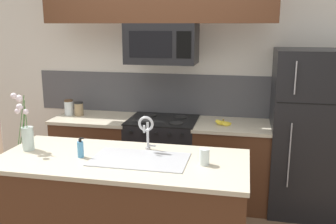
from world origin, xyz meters
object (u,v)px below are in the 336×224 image
Objects in this scene: storage_jar_tall at (69,107)px; sink_faucet at (146,128)px; drinking_glass at (204,157)px; stove_range at (163,158)px; refrigerator at (312,133)px; microwave at (162,44)px; storage_jar_medium at (79,109)px; dish_soap_bottle at (80,149)px; flower_vase at (26,132)px; banana_bunch at (223,123)px.

sink_faucet is (1.23, -1.06, 0.11)m from storage_jar_tall.
sink_faucet is 0.57m from drinking_glass.
stove_range is 1.63m from refrigerator.
microwave reaches higher than storage_jar_tall.
drinking_glass is at bearing -36.23° from storage_jar_tall.
storage_jar_tall is at bearing 143.77° from drinking_glass.
refrigerator is 10.73× the size of storage_jar_medium.
microwave is 4.66× the size of storage_jar_medium.
sink_faucet reaches higher than storage_jar_tall.
microwave is 1.54m from dish_soap_bottle.
microwave is 1.27m from storage_jar_medium.
flower_vase is (-0.52, 0.08, 0.09)m from dish_soap_bottle.
drinking_glass is at bearing -63.75° from microwave.
refrigerator is 9.48× the size of storage_jar_tall.
flower_vase reaches higher than dish_soap_bottle.
banana_bunch reaches higher than stove_range.
banana_bunch is (-0.91, -0.08, 0.08)m from refrigerator.
storage_jar_medium is 2.06m from drinking_glass.
drinking_glass is at bearing 2.35° from dish_soap_bottle.
dish_soap_bottle is 0.54m from flower_vase.
microwave is at bearing -2.70° from storage_jar_medium.
storage_jar_tall is 0.36× the size of flower_vase.
dish_soap_bottle is (0.63, -1.32, -0.01)m from storage_jar_medium.
refrigerator is at bearing 5.02° from banana_bunch.
refrigerator reaches higher than banana_bunch.
stove_range is 1.26m from storage_jar_tall.
flower_vase is (0.10, -1.24, 0.08)m from storage_jar_medium.
refrigerator is at bearing 1.48° from microwave.
storage_jar_medium is 1.25m from flower_vase.
sink_faucet reaches higher than dish_soap_bottle.
banana_bunch is at bearing 59.20° from sink_faucet.
flower_vase is at bearing -126.84° from stove_range.
refrigerator is 10.39× the size of dish_soap_bottle.
flower_vase is at bearing -143.91° from banana_bunch.
drinking_glass is 0.25× the size of flower_vase.
stove_range is 5.82× the size of storage_jar_medium.
storage_jar_medium is at bearing 141.71° from drinking_glass.
storage_jar_medium is 1.69m from banana_bunch.
storage_jar_tall is 0.95× the size of banana_bunch.
storage_jar_tall is (-1.14, 0.03, 0.54)m from stove_range.
storage_jar_medium is (-1.01, 0.05, -0.76)m from microwave.
drinking_glass is at bearing -93.26° from banana_bunch.
sink_faucet reaches higher than storage_jar_medium.
stove_range is at bearing 174.92° from banana_bunch.
refrigerator is at bearing -0.15° from storage_jar_tall.
dish_soap_bottle is 0.99m from drinking_glass.
drinking_glass reaches higher than banana_bunch.
refrigerator is 2.72m from storage_jar_tall.
refrigerator is 1.61m from drinking_glass.
storage_jar_tall is 1.13× the size of storage_jar_medium.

